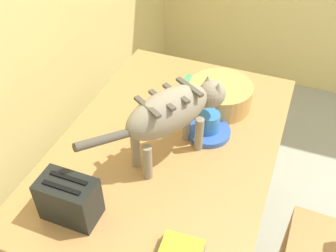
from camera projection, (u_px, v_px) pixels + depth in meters
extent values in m
cube|color=#B07F44|center=(168.00, 146.00, 1.69)|extent=(1.35, 0.91, 0.03)
cube|color=#A1753F|center=(168.00, 155.00, 1.72)|extent=(1.27, 0.83, 0.07)
cube|color=#B07F44|center=(271.00, 140.00, 2.27)|extent=(0.07, 0.07, 0.72)
cube|color=#B07F44|center=(145.00, 109.00, 2.48)|extent=(0.07, 0.07, 0.72)
ellipsoid|color=gray|center=(168.00, 112.00, 1.46)|extent=(0.40, 0.32, 0.18)
cube|color=#4D4737|center=(147.00, 107.00, 1.37)|extent=(0.09, 0.13, 0.01)
cube|color=#4D4737|center=(162.00, 100.00, 1.40)|extent=(0.09, 0.13, 0.01)
cube|color=#4D4737|center=(176.00, 93.00, 1.43)|extent=(0.09, 0.13, 0.01)
cube|color=#4D4737|center=(190.00, 87.00, 1.46)|extent=(0.09, 0.13, 0.01)
cylinder|color=gray|center=(186.00, 124.00, 1.65)|extent=(0.04, 0.04, 0.16)
cylinder|color=gray|center=(199.00, 134.00, 1.60)|extent=(0.04, 0.04, 0.16)
cylinder|color=gray|center=(136.00, 150.00, 1.53)|extent=(0.04, 0.04, 0.16)
cylinder|color=gray|center=(148.00, 162.00, 1.48)|extent=(0.04, 0.04, 0.16)
sphere|color=gray|center=(212.00, 94.00, 1.58)|extent=(0.11, 0.11, 0.11)
cone|color=gray|center=(208.00, 80.00, 1.56)|extent=(0.04, 0.04, 0.05)
cone|color=gray|center=(218.00, 87.00, 1.53)|extent=(0.04, 0.04, 0.05)
cylinder|color=#4D4737|center=(103.00, 140.00, 1.32)|extent=(0.20, 0.14, 0.08)
cylinder|color=#335CB6|center=(208.00, 132.00, 1.71)|extent=(0.19, 0.19, 0.03)
cylinder|color=#3178C3|center=(209.00, 122.00, 1.68)|extent=(0.09, 0.09, 0.09)
torus|color=#3178C3|center=(213.00, 113.00, 1.71)|extent=(0.06, 0.01, 0.06)
cube|color=#42935E|center=(191.00, 93.00, 1.94)|extent=(0.32, 0.23, 0.01)
cylinder|color=tan|center=(220.00, 95.00, 1.84)|extent=(0.30, 0.30, 0.12)
cylinder|color=brown|center=(220.00, 94.00, 1.83)|extent=(0.24, 0.24, 0.10)
cube|color=black|center=(69.00, 199.00, 1.34)|extent=(0.12, 0.20, 0.17)
cube|color=black|center=(61.00, 187.00, 1.27)|extent=(0.02, 0.14, 0.01)
cube|color=black|center=(68.00, 178.00, 1.30)|extent=(0.02, 0.14, 0.01)
cube|color=#AE7D41|center=(288.00, 240.00, 1.94)|extent=(0.04, 0.04, 0.41)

